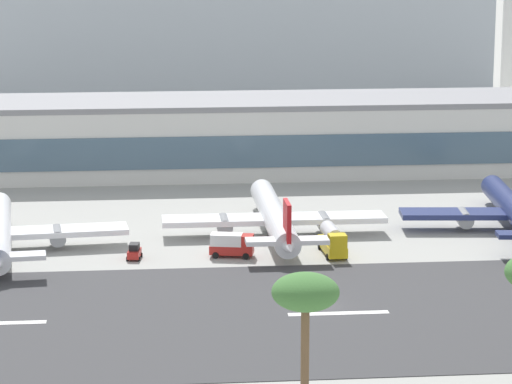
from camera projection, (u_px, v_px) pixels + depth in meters
name	position (u px, v px, depth m)	size (l,w,h in m)	color
ground_plane	(323.00, 307.00, 149.77)	(1400.00, 1400.00, 0.00)	#9E9E99
runway_strip	(327.00, 314.00, 146.83)	(800.00, 42.98, 0.08)	#38383A
runway_centreline_dash_4	(339.00, 313.00, 146.96)	(12.00, 1.20, 0.01)	white
terminal_building	(230.00, 135.00, 230.42)	(156.55, 22.61, 13.73)	silver
distant_hotel_block	(222.00, 6.00, 333.10)	(140.43, 34.03, 47.80)	#A8B2BC
airliner_red_tail_gate_1	(275.00, 218.00, 182.96)	(33.08, 41.27, 8.62)	white
service_box_truck_0	(232.00, 244.00, 171.96)	(6.36, 3.65, 3.25)	#B2231E
service_fuel_truck_1	(333.00, 240.00, 173.14)	(3.20, 8.61, 3.95)	gold
service_baggage_tug_2	(134.00, 252.00, 170.95)	(2.26, 3.39, 2.20)	#B2231E
palm_tree_1	(305.00, 298.00, 105.24)	(5.79, 5.79, 16.18)	brown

